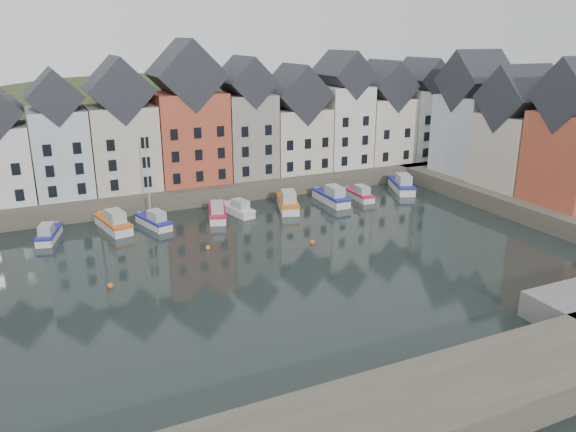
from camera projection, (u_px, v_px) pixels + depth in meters
ground at (278, 272)px, 49.84m from camera, size 260.00×260.00×0.00m
far_quay at (187, 184)px, 75.41m from camera, size 90.00×16.00×2.00m
right_quay at (550, 203)px, 67.01m from camera, size 14.00×54.00×2.00m
hillside at (155, 251)px, 103.66m from camera, size 153.60×70.40×64.00m
far_terrace at (212, 126)px, 72.55m from camera, size 72.37×8.16×17.78m
right_terrace at (519, 131)px, 68.55m from camera, size 8.30×24.25×16.36m
mooring_buoys at (216, 257)px, 52.79m from camera, size 20.50×5.50×0.50m
boat_b at (49, 234)px, 57.48m from camera, size 3.01×5.59×2.05m
boat_c at (114, 223)px, 60.43m from camera, size 3.35×6.96×2.57m
boat_d at (154, 221)px, 61.41m from camera, size 3.20×5.88×10.73m
boat_e at (217, 213)px, 64.17m from camera, size 3.52×6.36×2.33m
boat_f at (238, 209)px, 65.65m from camera, size 2.85×5.73×2.11m
boat_g at (288, 203)px, 67.73m from camera, size 4.24×7.24×2.65m
boat_h at (332, 197)px, 70.15m from camera, size 2.17×6.73×2.58m
boat_i at (360, 194)px, 71.81m from camera, size 1.96×5.52×2.09m
boat_j at (402, 185)px, 75.63m from camera, size 4.57×7.31×2.69m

